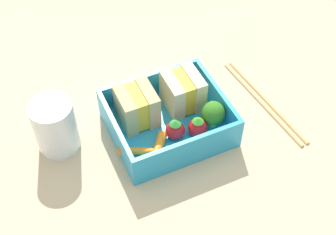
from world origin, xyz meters
The scene contains 12 objects.
ground_plane centered at (0.00, 0.00, -1.00)cm, with size 120.00×120.00×2.00cm, color #D3B48B.
bento_tray centered at (0.00, 0.00, 0.60)cm, with size 15.97×13.78×1.20cm, color #2796C9.
bento_rim centered at (0.00, 0.00, 3.22)cm, with size 15.97×13.78×4.03cm.
sandwich_left centered at (-3.54, 2.70, 3.89)cm, with size 5.07×5.39×5.39cm.
sandwich_center_left centered at (3.54, 2.70, 3.89)cm, with size 5.07×5.39×5.39cm.
carrot_stick_left centered at (-6.00, -2.89, 1.72)cm, with size 1.03×1.03×5.11cm, color orange.
carrot_stick_far_left centered at (-2.79, -3.26, 1.84)cm, with size 1.27×1.27×3.99cm, color orange.
strawberry_far_left centered at (-0.26, -2.39, 2.66)cm, with size 2.67×2.67×3.27cm.
strawberry_left centered at (2.99, -3.24, 2.66)cm, with size 2.67×2.67×3.27cm.
broccoli_floret centered at (5.68, -2.53, 3.51)cm, with size 3.40×3.40×4.10cm.
chopstick_pair centered at (15.48, -1.06, 0.35)cm, with size 3.32×19.10×0.70cm.
drinking_glass centered at (-14.86, 3.84, 3.96)cm, with size 5.78×5.78×7.93cm, color white.
Camera 1 is at (-17.57, -38.74, 52.13)cm, focal length 50.00 mm.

